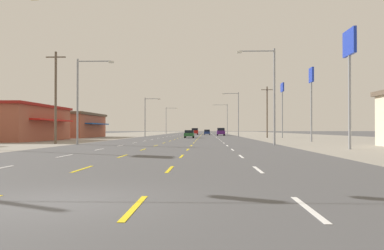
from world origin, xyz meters
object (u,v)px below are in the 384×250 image
(suv_far_right_near, at_px, (221,132))
(pole_sign_right_row_1, at_px, (311,87))
(streetlight_left_row_0, at_px, (81,95))
(streetlight_left_row_1, at_px, (147,114))
(streetlight_right_row_0, at_px, (271,89))
(hatchback_inner_right_mid, at_px, (207,132))
(pole_sign_right_row_2, at_px, (282,96))
(streetlight_right_row_2, at_px, (226,116))
(streetlight_right_row_1, at_px, (237,111))
(pole_sign_right_row_0, at_px, (349,56))
(sedan_center_turn_nearest, at_px, (189,134))
(suv_center_turn_midfar, at_px, (195,131))
(streetlight_left_row_2, at_px, (167,119))

(suv_far_right_near, height_order, pole_sign_right_row_1, pole_sign_right_row_1)
(streetlight_left_row_0, height_order, streetlight_left_row_1, streetlight_left_row_0)
(streetlight_right_row_0, bearing_deg, hatchback_inner_right_mid, 94.91)
(pole_sign_right_row_2, xyz_separation_m, streetlight_right_row_2, (-7.86, 55.21, -2.00))
(hatchback_inner_right_mid, distance_m, streetlight_right_row_0, 74.32)
(pole_sign_right_row_1, relative_size, streetlight_left_row_1, 1.13)
(streetlight_right_row_0, relative_size, streetlight_right_row_1, 1.02)
(suv_far_right_near, relative_size, pole_sign_right_row_0, 0.51)
(pole_sign_right_row_0, distance_m, pole_sign_right_row_1, 19.50)
(pole_sign_right_row_2, height_order, streetlight_right_row_0, pole_sign_right_row_2)
(streetlight_right_row_1, bearing_deg, pole_sign_right_row_1, -78.08)
(suv_far_right_near, xyz_separation_m, pole_sign_right_row_2, (10.52, -26.55, 6.84))
(streetlight_left_row_0, relative_size, streetlight_left_row_1, 1.05)
(suv_far_right_near, relative_size, streetlight_right_row_0, 0.50)
(streetlight_left_row_0, bearing_deg, streetlight_right_row_1, 66.20)
(sedan_center_turn_nearest, relative_size, streetlight_right_row_1, 0.47)
(pole_sign_right_row_0, bearing_deg, streetlight_left_row_1, 114.91)
(suv_center_turn_midfar, relative_size, streetlight_right_row_0, 0.50)
(streetlight_right_row_0, height_order, streetlight_right_row_1, streetlight_right_row_0)
(hatchback_inner_right_mid, xyz_separation_m, streetlight_right_row_2, (6.18, 14.77, 5.09))
(pole_sign_right_row_0, relative_size, streetlight_left_row_1, 1.12)
(pole_sign_right_row_0, relative_size, pole_sign_right_row_2, 0.93)
(streetlight_right_row_0, bearing_deg, sedan_center_turn_nearest, 106.51)
(suv_far_right_near, relative_size, streetlight_right_row_2, 0.49)
(hatchback_inner_right_mid, distance_m, streetlight_left_row_1, 32.64)
(hatchback_inner_right_mid, distance_m, pole_sign_right_row_0, 83.25)
(streetlight_left_row_0, xyz_separation_m, streetlight_right_row_2, (19.34, 88.66, 0.69))
(pole_sign_right_row_1, xyz_separation_m, streetlight_right_row_2, (-7.24, 77.61, -1.21))
(pole_sign_right_row_2, relative_size, streetlight_left_row_1, 1.21)
(sedan_center_turn_nearest, relative_size, pole_sign_right_row_0, 0.47)
(pole_sign_right_row_2, relative_size, streetlight_right_row_0, 1.04)
(sedan_center_turn_nearest, bearing_deg, streetlight_left_row_1, 130.65)
(streetlight_right_row_0, height_order, streetlight_left_row_1, streetlight_right_row_0)
(sedan_center_turn_nearest, bearing_deg, pole_sign_right_row_1, -52.42)
(streetlight_left_row_0, bearing_deg, suv_center_turn_midfar, 82.89)
(streetlight_left_row_2, distance_m, streetlight_right_row_2, 19.37)
(streetlight_left_row_2, bearing_deg, suv_far_right_near, -59.77)
(streetlight_left_row_1, bearing_deg, hatchback_inner_right_mid, 65.90)
(streetlight_left_row_2, bearing_deg, streetlight_right_row_1, -66.19)
(suv_center_turn_midfar, distance_m, pole_sign_right_row_1, 67.89)
(streetlight_left_row_2, bearing_deg, streetlight_right_row_2, 0.00)
(sedan_center_turn_nearest, relative_size, streetlight_right_row_2, 0.45)
(suv_far_right_near, bearing_deg, streetlight_right_row_1, -79.64)
(streetlight_right_row_0, bearing_deg, streetlight_right_row_1, 89.95)
(sedan_center_turn_nearest, distance_m, streetlight_left_row_2, 56.79)
(streetlight_right_row_1, relative_size, streetlight_right_row_2, 0.97)
(streetlight_left_row_1, height_order, streetlight_right_row_2, streetlight_right_row_2)
(streetlight_left_row_0, xyz_separation_m, streetlight_left_row_1, (-0.06, 44.33, -0.25))
(suv_far_right_near, distance_m, streetlight_left_row_1, 23.26)
(suv_far_right_near, height_order, streetlight_left_row_0, streetlight_left_row_0)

